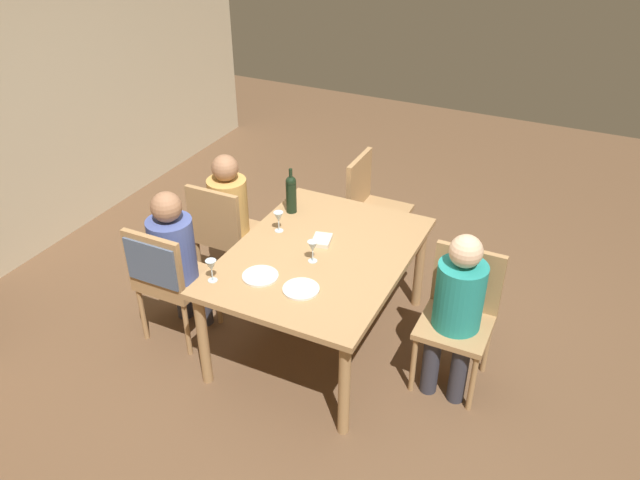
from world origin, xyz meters
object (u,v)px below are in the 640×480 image
chair_near (460,309)px  person_man_bearded (231,210)px  wine_bottle_tall_green (291,193)px  wine_glass_centre (211,266)px  chair_far_right (224,230)px  person_man_guest (176,254)px  dinner_plate_guest_left (301,289)px  dinner_plate_host (260,276)px  wine_glass_near_left (312,247)px  chair_right_end (371,203)px  dining_table (320,263)px  person_woman_host (457,304)px  chair_far_left (163,272)px  wine_glass_near_right (279,218)px

chair_near → person_man_bearded: (0.28, 1.88, 0.11)m
wine_bottle_tall_green → wine_glass_centre: bearing=178.1°
chair_far_right → person_man_guest: (-0.58, 0.00, 0.12)m
person_man_bearded → dinner_plate_guest_left: size_ratio=4.97×
chair_far_right → dinner_plate_host: 1.01m
wine_bottle_tall_green → wine_glass_near_left: bearing=-140.6°
chair_right_end → dinner_plate_host: chair_right_end is taller
dining_table → dinner_plate_guest_left: 0.43m
wine_glass_near_left → wine_glass_centre: same height
dining_table → person_woman_host: (-0.03, -0.94, -0.01)m
dining_table → wine_glass_centre: wine_glass_centre is taller
chair_far_left → wine_glass_centre: (-0.10, -0.48, 0.25)m
dining_table → wine_glass_near_right: size_ratio=10.27×
chair_far_left → wine_glass_near_left: (0.36, -0.94, 0.25)m
person_man_bearded → wine_bottle_tall_green: person_man_bearded is taller
person_woman_host → dinner_plate_host: 1.22m
person_man_bearded → dinner_plate_host: (-0.78, -0.73, 0.10)m
chair_far_left → wine_glass_centre: size_ratio=6.17×
dinner_plate_host → wine_glass_near_left: bearing=-35.4°
dinner_plate_guest_left → chair_far_right: bearing=56.4°
chair_far_left → person_man_bearded: person_man_bearded is taller
person_woman_host → dining_table: bearing=-1.6°
dinner_plate_host → person_man_guest: bearing=83.0°
chair_far_left → person_man_guest: size_ratio=0.81×
wine_glass_near_left → dinner_plate_host: 0.38m
person_woman_host → wine_bottle_tall_green: (0.43, 1.37, 0.25)m
chair_far_right → person_woman_host: bearing=-8.5°
chair_far_right → wine_glass_near_right: 0.66m
dining_table → chair_right_end: (1.15, 0.09, -0.13)m
wine_glass_near_right → chair_far_left: bearing=136.6°
wine_glass_centre → dinner_plate_guest_left: wine_glass_centre is taller
wine_bottle_tall_green → wine_glass_near_left: 0.67m
chair_far_left → wine_glass_near_right: chair_far_left is taller
chair_right_end → wine_glass_near_left: size_ratio=6.17×
chair_right_end → wine_glass_centre: (-1.71, 0.37, 0.32)m
chair_near → wine_glass_near_right: chair_near is taller
dining_table → person_man_bearded: (0.37, 0.94, -0.01)m
person_man_bearded → wine_glass_near_left: 1.07m
chair_right_end → person_man_bearded: (-0.78, 0.85, 0.11)m
dining_table → wine_glass_centre: size_ratio=10.27×
person_man_bearded → dinner_plate_guest_left: (-0.79, -1.02, 0.10)m
chair_near → dinner_plate_host: chair_near is taller
person_woman_host → person_man_bearded: (0.40, 1.88, -0.00)m
chair_far_right → chair_right_end: (0.89, -0.85, 0.00)m
person_man_bearded → wine_glass_near_right: 0.65m
person_man_bearded → person_man_guest: 0.69m
chair_right_end → person_man_bearded: size_ratio=0.82×
person_woman_host → dinner_plate_host: person_woman_host is taller
dinner_plate_guest_left → wine_bottle_tall_green: bearing=31.3°
person_man_bearded → wine_glass_near_right: (-0.24, -0.56, 0.20)m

